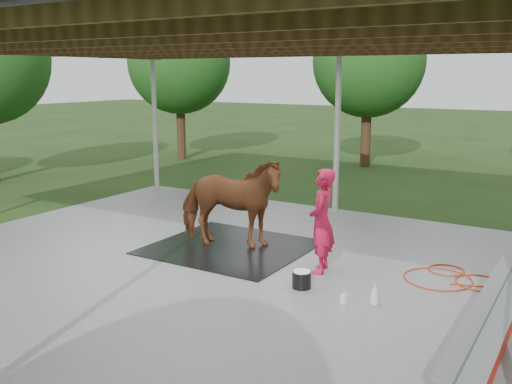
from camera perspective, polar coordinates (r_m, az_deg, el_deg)
The scene contains 11 objects.
ground at distance 10.14m, azimuth -2.90°, elevation -7.63°, with size 100.00×100.00×0.00m, color #1E3814.
concrete_slab at distance 10.13m, azimuth -2.90°, elevation -7.50°, with size 12.00×10.00×0.05m, color slate.
pavilion_structure at distance 9.59m, azimuth -3.15°, elevation 15.34°, with size 12.60×10.60×4.05m.
tree_belt at distance 10.18m, azimuth 1.25°, elevation 14.14°, with size 28.00×28.00×5.80m.
rubber_mat at distance 11.13m, azimuth -2.58°, elevation -5.52°, with size 2.89×2.71×0.02m, color black.
horse at distance 10.90m, azimuth -2.63°, elevation -1.05°, with size 0.95×2.08×1.76m, color brown.
handler at distance 9.64m, azimuth 6.59°, elevation -2.90°, with size 0.65×0.43×1.78m, color #BC1439.
wash_bucket at distance 9.10m, azimuth 4.58°, elevation -8.68°, with size 0.30×0.30×0.28m.
soap_bottle_a at distance 8.61m, azimuth 11.78°, elevation -10.00°, with size 0.12×0.12×0.31m, color silver.
soap_bottle_b at distance 8.59m, azimuth 8.81°, elevation -10.33°, with size 0.09×0.09×0.20m, color #338CD8.
hose_coil at distance 10.00m, azimuth 18.97°, elevation -8.18°, with size 2.04×1.36×0.02m.
Camera 1 is at (5.40, -7.90, 3.36)m, focal length 40.00 mm.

